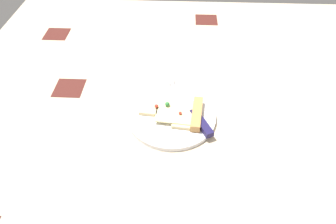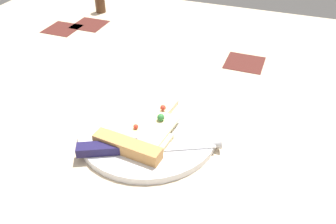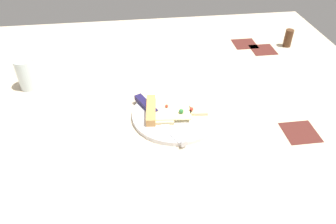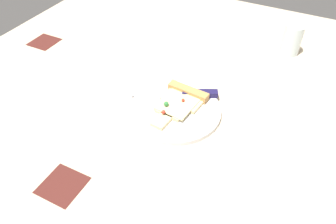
{
  "view_description": "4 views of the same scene",
  "coord_description": "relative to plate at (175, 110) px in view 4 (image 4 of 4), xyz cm",
  "views": [
    {
      "loc": [
        1.81,
        62.52,
        62.13
      ],
      "look_at": [
        4.59,
        2.21,
        3.05
      ],
      "focal_mm": 32.96,
      "sensor_mm": 36.0,
      "label": 1
    },
    {
      "loc": [
        -41.2,
        -19.43,
        41.24
      ],
      "look_at": [
        7.52,
        -1.16,
        2.71
      ],
      "focal_mm": 37.7,
      "sensor_mm": 36.0,
      "label": 2
    },
    {
      "loc": [
        -7.96,
        -69.87,
        58.58
      ],
      "look_at": [
        1.27,
        0.02,
        2.69
      ],
      "focal_mm": 34.36,
      "sensor_mm": 36.0,
      "label": 3
    },
    {
      "loc": [
        64.39,
        30.06,
        60.91
      ],
      "look_at": [
        7.42,
        1.04,
        3.09
      ],
      "focal_mm": 35.71,
      "sensor_mm": 36.0,
      "label": 4
    }
  ],
  "objects": [
    {
      "name": "knife",
      "position": [
        -6.1,
        -0.31,
        1.24
      ],
      "size": [
        12.53,
        22.44,
        2.45
      ],
      "rotation": [
        0.0,
        0.0,
        3.6
      ],
      "color": "silver",
      "rests_on": "plate"
    },
    {
      "name": "drinking_glass",
      "position": [
        -44.5,
        21.11,
        4.38
      ],
      "size": [
        6.03,
        6.03,
        10.03
      ],
      "primitive_type": "cylinder",
      "color": "silver",
      "rests_on": "ground_plane"
    },
    {
      "name": "plate",
      "position": [
        0.0,
        0.0,
        0.0
      ],
      "size": [
        24.92,
        24.92,
        1.28
      ],
      "primitive_type": "cylinder",
      "color": "silver",
      "rests_on": "ground_plane"
    },
    {
      "name": "ground_plane",
      "position": [
        -3.56,
        -1.19,
        -2.14
      ],
      "size": [
        146.8,
        146.8,
        3.0
      ],
      "color": "#C6B293",
      "rests_on": "ground"
    },
    {
      "name": "pizza_slice",
      "position": [
        -2.58,
        0.25,
        1.43
      ],
      "size": [
        18.11,
        12.2,
        2.61
      ],
      "rotation": [
        0.0,
        0.0,
        4.61
      ],
      "color": "beige",
      "rests_on": "plate"
    }
  ]
}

